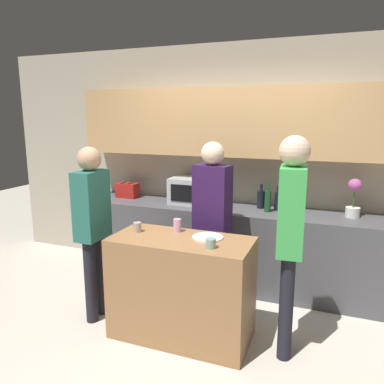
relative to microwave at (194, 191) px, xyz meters
name	(u,v)px	position (x,y,z in m)	size (l,w,h in m)	color
ground_plane	(185,352)	(0.49, -1.47, -1.04)	(14.00, 14.00, 0.00)	beige
back_wall	(240,148)	(0.49, 0.20, 0.50)	(6.40, 0.40, 2.70)	#B2A893
back_counter	(231,246)	(0.49, -0.08, -0.59)	(3.60, 0.62, 0.89)	#4C4C51
kitchen_island	(182,288)	(0.36, -1.25, -0.60)	(1.19, 0.57, 0.89)	#996B42
microwave	(194,191)	(0.00, 0.00, 0.00)	(0.52, 0.39, 0.30)	#B7BABC
toaster	(127,190)	(-0.89, 0.00, -0.06)	(0.26, 0.16, 0.18)	#B21E19
potted_plant	(354,198)	(1.72, 0.00, 0.05)	(0.14, 0.14, 0.40)	silver
bottle_0	(261,199)	(0.78, 0.04, -0.05)	(0.09, 0.09, 0.27)	black
bottle_1	(268,200)	(0.88, -0.09, -0.03)	(0.07, 0.07, 0.32)	#194723
bottle_2	(278,201)	(0.97, 0.00, -0.05)	(0.07, 0.07, 0.27)	black
bottle_3	(286,205)	(1.06, -0.09, -0.06)	(0.07, 0.07, 0.22)	silver
plate_on_island	(208,237)	(0.57, -1.16, -0.14)	(0.26, 0.26, 0.01)	white
cup_0	(177,225)	(0.26, -1.09, -0.09)	(0.07, 0.07, 0.12)	#DA9ECA
cup_1	(137,227)	(-0.07, -1.21, -0.11)	(0.07, 0.07, 0.09)	#AFA099
cup_2	(211,243)	(0.66, -1.37, -0.11)	(0.08, 0.08, 0.08)	#84A79F
person_left	(92,219)	(-0.51, -1.26, -0.07)	(0.21, 0.34, 1.63)	black
person_center	(291,228)	(1.24, -1.17, 0.02)	(0.23, 0.36, 1.75)	black
person_right	(212,212)	(0.46, -0.70, -0.05)	(0.37, 0.24, 1.66)	black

